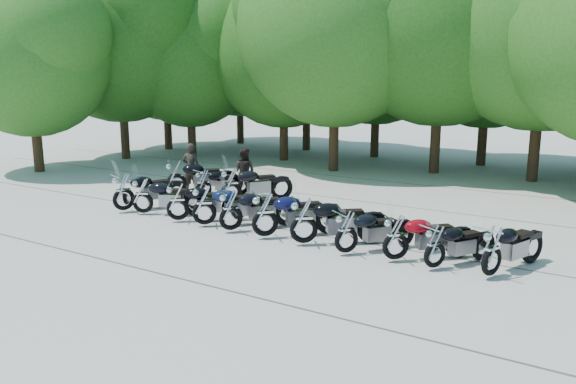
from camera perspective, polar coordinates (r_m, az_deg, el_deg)
The scene contains 29 objects.
ground at distance 14.63m, azimuth -3.10°, elevation -5.24°, with size 90.00×90.00×0.00m, color #A9A598.
tree_0 at distance 33.89m, azimuth -12.42°, elevation 13.46°, with size 7.50×7.50×9.21m.
tree_1 at distance 30.31m, azimuth -10.01°, elevation 13.06°, with size 6.97×6.97×8.55m.
tree_2 at distance 28.73m, azimuth -0.44°, elevation 13.81°, with size 7.31×7.31×8.97m.
tree_3 at distance 25.58m, azimuth 4.86°, elevation 16.29°, with size 8.70×8.70×10.67m.
tree_4 at distance 25.79m, azimuth 15.36°, elevation 16.60°, with size 9.13×9.13×11.20m.
tree_5 at distance 25.02m, azimuth 24.76°, elevation 15.98°, with size 9.04×9.04×11.10m.
tree_9 at distance 36.20m, azimuth -4.99°, elevation 13.66°, with size 7.59×7.59×9.32m.
tree_10 at distance 32.82m, azimuth 1.93°, elevation 14.14°, with size 7.78×7.78×9.55m.
tree_11 at distance 30.31m, azimuth 9.08°, elevation 13.91°, with size 7.56×7.56×9.28m.
tree_12 at distance 28.66m, azimuth 19.74°, elevation 13.98°, with size 7.88×7.88×9.67m.
tree_16 at distance 27.60m, azimuth -24.79°, elevation 12.33°, with size 6.97×6.97×8.55m.
tree_17 at distance 30.62m, azimuth -16.77°, elevation 14.56°, with size 8.31×8.31×10.20m.
motorcycle_0 at distance 18.49m, azimuth -16.39°, elevation 0.13°, with size 0.76×2.48×1.40m, color black, non-canonical shape.
motorcycle_1 at distance 17.99m, azimuth -14.57°, elevation -0.21°, with size 0.71×2.34×1.32m, color black, non-canonical shape.
motorcycle_2 at distance 16.85m, azimuth -11.15°, elevation -0.85°, with size 0.71×2.33×1.32m, color black, non-canonical shape.
motorcycle_3 at distance 16.20m, azimuth -8.51°, elevation -1.18°, with size 0.73×2.41×1.36m, color #0D1739, non-canonical shape.
motorcycle_4 at distance 15.54m, azimuth -5.83°, elevation -1.71°, with size 0.72×2.37×1.34m, color black, non-canonical shape.
motorcycle_5 at distance 14.85m, azimuth -2.35°, elevation -2.13°, with size 0.77×2.52×1.42m, color black, non-canonical shape.
motorcycle_6 at distance 14.24m, azimuth 1.63°, elevation -2.76°, with size 0.76×2.49×1.41m, color black, non-canonical shape.
motorcycle_7 at distance 13.60m, azimuth 5.96°, elevation -3.91°, with size 0.66×2.18×1.23m, color black, non-canonical shape.
motorcycle_8 at distance 13.25m, azimuth 10.91°, elevation -4.38°, with size 0.69×2.26×1.28m, color maroon, non-canonical shape.
motorcycle_9 at distance 12.92m, azimuth 14.73°, elevation -5.23°, with size 0.63×2.06×1.16m, color black, non-canonical shape.
motorcycle_10 at distance 12.75m, azimuth 20.04°, elevation -5.49°, with size 0.70×2.29×1.30m, color black, non-canonical shape.
motorcycle_11 at distance 20.65m, azimuth -11.31°, elevation 1.63°, with size 0.78×2.57×1.45m, color black, non-canonical shape.
motorcycle_12 at distance 19.77m, azimuth -8.59°, elevation 0.93°, with size 0.65×2.15×1.22m, color black, non-canonical shape.
motorcycle_13 at distance 18.90m, azimuth -5.79°, elevation 0.83°, with size 0.77×2.52×1.42m, color black, non-canonical shape.
rider_0 at distance 20.98m, azimuth -9.82°, elevation 2.40°, with size 0.68×0.44×1.86m, color black.
rider_1 at distance 20.23m, azimuth -4.48°, elevation 2.04°, with size 0.85×0.66×1.75m, color black.
Camera 1 is at (8.01, -11.47, 4.26)m, focal length 35.00 mm.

